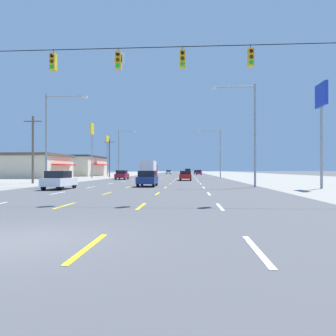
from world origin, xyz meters
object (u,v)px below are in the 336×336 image
Objects in this scene: hatchback_far_right_farther at (199,172)px; pole_sign_left_row_2 at (107,144)px; streetlight_right_row_1 at (218,150)px; sedan_inner_left_distant_a at (169,172)px; sedan_far_right_distant_b at (196,172)px; streetlight_left_row_0 at (51,132)px; pole_sign_right_row_0 at (321,108)px; streetlight_right_row_0 at (250,127)px; box_truck_inner_left_far at (149,169)px; hatchback_far_left_nearest at (59,180)px; sedan_inner_right_mid at (185,175)px; hatchback_far_left_midfar at (122,175)px; suv_inner_right_farthest at (188,171)px; streetlight_left_row_1 at (120,150)px; hatchback_center_turn_near at (147,178)px; pole_sign_left_row_1 at (92,137)px.

hatchback_far_right_farther is 0.37× the size of pole_sign_left_row_2.
pole_sign_left_row_2 reaches higher than streetlight_right_row_1.
hatchback_far_right_farther is at bearing -58.23° from sedan_inner_left_distant_a.
sedan_far_right_distant_b is 0.42× the size of pole_sign_left_row_2.
pole_sign_right_row_0 is at bearing -4.87° from streetlight_left_row_0.
pole_sign_left_row_2 reaches higher than streetlight_right_row_0.
box_truck_inner_left_far is at bearing -89.97° from sedan_inner_left_distant_a.
streetlight_right_row_1 is at bearing 65.87° from hatchback_far_left_nearest.
hatchback_far_left_midfar reaches higher than sedan_inner_right_mid.
hatchback_far_right_farther reaches higher than sedan_inner_right_mid.
sedan_far_right_distant_b is (3.43, 73.07, 0.00)m from sedan_inner_right_mid.
pole_sign_right_row_0 is 0.95× the size of streetlight_right_row_1.
hatchback_far_left_nearest is at bearing -89.42° from hatchback_far_left_midfar.
sedan_far_right_distant_b is at bearing 57.79° from pole_sign_left_row_2.
box_truck_inner_left_far is at bearing -97.67° from suv_inner_right_farthest.
suv_inner_right_farthest is 0.50× the size of streetlight_right_row_0.
streetlight_left_row_1 is at bearing 90.21° from streetlight_left_row_0.
streetlight_right_row_1 reaches higher than hatchback_center_turn_near.
streetlight_left_row_0 is (-13.36, -80.10, 4.31)m from suv_inner_right_farthest.
streetlight_left_row_0 is 0.95× the size of streetlight_left_row_1.
sedan_inner_right_mid is at bearing -92.69° from sedan_far_right_distant_b.
streetlight_left_row_0 reaches higher than sedan_far_right_distant_b.
hatchback_far_left_nearest is 0.40× the size of streetlight_right_row_0.
sedan_far_right_distant_b is 0.47× the size of streetlight_right_row_1.
hatchback_center_turn_near reaches higher than sedan_far_right_distant_b.
hatchback_far_left_midfar is 0.87× the size of sedan_inner_left_distant_a.
hatchback_far_left_midfar is 0.37× the size of pole_sign_left_row_2.
pole_sign_left_row_2 is at bearing 117.62° from streetlight_right_row_0.
streetlight_left_row_0 is 19.42m from streetlight_right_row_0.
hatchback_far_right_farther is at bearing -89.19° from sedan_far_right_distant_b.
box_truck_inner_left_far is 28.68m from streetlight_left_row_0.
sedan_inner_right_mid is at bearing -113.03° from streetlight_right_row_1.
suv_inner_right_farthest is 48.21m from streetlight_right_row_1.
sedan_far_right_distant_b is 46.42m from pole_sign_left_row_2.
sedan_inner_left_distant_a is (-6.85, 69.15, 0.00)m from sedan_inner_right_mid.
sedan_far_right_distant_b is (6.98, 90.55, -0.03)m from hatchback_center_turn_near.
streetlight_right_row_0 is (9.84, -0.32, 4.89)m from hatchback_center_turn_near.
hatchback_far_right_farther is 0.40× the size of streetlight_right_row_0.
suv_inner_right_farthest is at bearing -106.52° from sedan_far_right_distant_b.
box_truck_inner_left_far reaches higher than hatchback_center_turn_near.
streetlight_left_row_0 is (-25.08, 2.14, -1.69)m from pole_sign_right_row_0.
pole_sign_left_row_1 reaches higher than pole_sign_left_row_2.
hatchback_far_right_farther is at bearing 76.44° from streetlight_left_row_0.
pole_sign_left_row_2 is (-10.64, 56.66, 7.53)m from hatchback_far_left_nearest.
streetlight_left_row_0 is at bearing -94.13° from sedan_inner_left_distant_a.
sedan_inner_left_distant_a is 0.42× the size of pole_sign_left_row_2.
streetlight_left_row_1 is at bearing 23.04° from pole_sign_left_row_1.
streetlight_left_row_1 reaches higher than suv_inner_right_farthest.
sedan_inner_right_mid is 1.00× the size of sedan_inner_left_distant_a.
streetlight_right_row_0 is at bearing 15.28° from hatchback_far_left_nearest.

